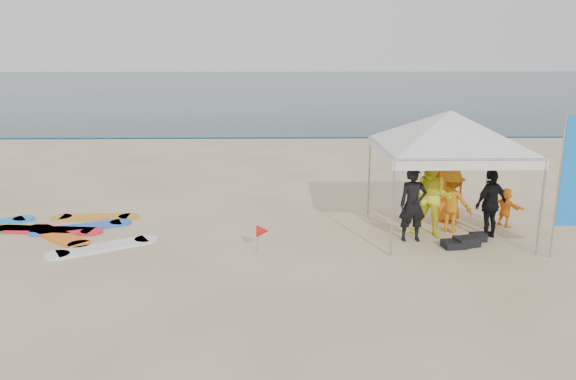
% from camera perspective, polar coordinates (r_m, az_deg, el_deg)
% --- Properties ---
extents(ground, '(120.00, 120.00, 0.00)m').
position_cam_1_polar(ground, '(11.23, -3.14, -9.24)').
color(ground, beige).
rests_on(ground, ground).
extents(ocean, '(160.00, 84.00, 0.08)m').
position_cam_1_polar(ocean, '(70.44, -1.41, 10.57)').
color(ocean, '#0C2633').
rests_on(ocean, ground).
extents(shoreline_foam, '(160.00, 1.20, 0.01)m').
position_cam_1_polar(shoreline_foam, '(28.84, -1.87, 5.28)').
color(shoreline_foam, silver).
rests_on(shoreline_foam, ground).
extents(person_black_a, '(0.67, 0.45, 1.78)m').
position_cam_1_polar(person_black_a, '(13.55, 12.56, -1.44)').
color(person_black_a, black).
rests_on(person_black_a, ground).
extents(person_yellow, '(1.18, 1.09, 1.95)m').
position_cam_1_polar(person_yellow, '(13.92, 14.39, -0.76)').
color(person_yellow, '#F8F623').
rests_on(person_yellow, ground).
extents(person_orange_a, '(1.15, 1.04, 1.55)m').
position_cam_1_polar(person_orange_a, '(14.49, 16.34, -1.14)').
color(person_orange_a, orange).
rests_on(person_orange_a, ground).
extents(person_black_b, '(1.07, 0.86, 1.70)m').
position_cam_1_polar(person_black_b, '(14.28, 19.89, -1.33)').
color(person_black_b, black).
rests_on(person_black_b, ground).
extents(person_orange_b, '(1.02, 0.73, 1.96)m').
position_cam_1_polar(person_orange_b, '(15.30, 15.88, 0.48)').
color(person_orange_b, orange).
rests_on(person_orange_b, ground).
extents(person_seated, '(0.74, 0.96, 1.01)m').
position_cam_1_polar(person_seated, '(15.43, 21.22, -1.65)').
color(person_seated, orange).
rests_on(person_seated, ground).
extents(canopy_tent, '(4.60, 4.60, 3.47)m').
position_cam_1_polar(canopy_tent, '(13.98, 16.24, 7.74)').
color(canopy_tent, '#A5A5A8').
rests_on(canopy_tent, ground).
extents(feather_flag, '(0.55, 0.04, 3.22)m').
position_cam_1_polar(feather_flag, '(13.28, 26.83, 1.49)').
color(feather_flag, '#A5A5A8').
rests_on(feather_flag, ground).
extents(marker_pennant, '(0.28, 0.28, 0.64)m').
position_cam_1_polar(marker_pennant, '(12.58, -2.60, -4.20)').
color(marker_pennant, '#A5A5A8').
rests_on(marker_pennant, ground).
extents(gear_pile, '(1.19, 0.82, 0.22)m').
position_cam_1_polar(gear_pile, '(13.74, 17.48, -5.02)').
color(gear_pile, black).
rests_on(gear_pile, ground).
extents(surfboard_spread, '(5.73, 3.39, 0.07)m').
position_cam_1_polar(surfboard_spread, '(15.35, -23.70, -3.80)').
color(surfboard_spread, blue).
rests_on(surfboard_spread, ground).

